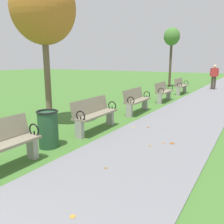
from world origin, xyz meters
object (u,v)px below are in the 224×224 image
at_px(park_bench_6, 181,85).
at_px(tree_2, 172,38).
at_px(tree_1, 43,9).
at_px(park_bench_3, 95,114).
at_px(park_bench_5, 163,91).
at_px(pedestrian_walking, 214,76).
at_px(trash_bin, 48,129).
at_px(park_bench_4, 136,100).

xyz_separation_m(park_bench_6, tree_2, (-1.73, 3.25, 2.98)).
bearing_deg(tree_2, tree_1, -88.92).
distance_m(park_bench_3, tree_1, 3.18).
bearing_deg(tree_1, park_bench_5, 75.57).
distance_m(park_bench_6, tree_2, 4.74).
height_order(park_bench_5, park_bench_6, same).
bearing_deg(pedestrian_walking, park_bench_5, -101.75).
xyz_separation_m(park_bench_3, trash_bin, (-0.15, -1.56, -0.06)).
bearing_deg(trash_bin, park_bench_5, 88.82).
relative_size(park_bench_4, trash_bin, 1.93).
bearing_deg(park_bench_3, pedestrian_walking, 83.75).
height_order(tree_1, tree_2, tree_1).
height_order(park_bench_4, tree_2, tree_2).
bearing_deg(pedestrian_walking, tree_2, 179.11).
height_order(tree_1, trash_bin, tree_1).
height_order(tree_2, trash_bin, tree_2).
distance_m(park_bench_5, pedestrian_walking, 6.37).
bearing_deg(park_bench_4, trash_bin, -92.01).
xyz_separation_m(park_bench_6, trash_bin, (-0.15, -10.17, -0.06)).
bearing_deg(tree_2, pedestrian_walking, -0.89).
xyz_separation_m(park_bench_5, pedestrian_walking, (1.29, 6.22, 0.44)).
height_order(park_bench_6, pedestrian_walking, pedestrian_walking).
bearing_deg(park_bench_4, park_bench_6, 90.00).
bearing_deg(pedestrian_walking, park_bench_4, -98.03).
relative_size(pedestrian_walking, trash_bin, 1.93).
relative_size(park_bench_4, park_bench_5, 1.00).
xyz_separation_m(park_bench_4, trash_bin, (-0.15, -4.20, -0.06)).
distance_m(park_bench_4, tree_2, 9.84).
bearing_deg(park_bench_5, park_bench_3, -90.00).
bearing_deg(pedestrian_walking, tree_1, -103.05).
relative_size(tree_1, trash_bin, 5.09).
bearing_deg(park_bench_5, pedestrian_walking, 78.25).
bearing_deg(park_bench_4, park_bench_3, -90.00).
bearing_deg(pedestrian_walking, park_bench_3, -96.25).
bearing_deg(park_bench_4, pedestrian_walking, 81.97).
height_order(park_bench_5, pedestrian_walking, pedestrian_walking).
bearing_deg(tree_1, park_bench_3, 8.56).
height_order(park_bench_6, trash_bin, park_bench_6).
bearing_deg(park_bench_6, park_bench_5, -90.00).
relative_size(tree_2, trash_bin, 5.00).
bearing_deg(park_bench_6, pedestrian_walking, 68.03).
xyz_separation_m(tree_1, tree_2, (-0.23, 12.09, 0.19)).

